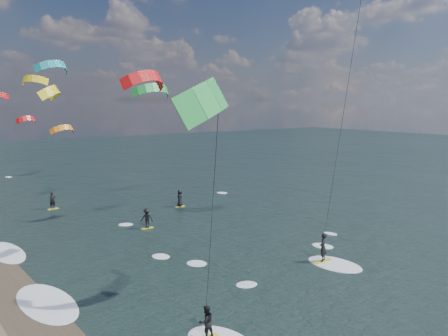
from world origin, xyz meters
TOP-DOWN VIEW (x-y plane):
  - kitesurfer_near_a at (3.32, 5.86)m, footprint 8.21×9.17m
  - kitesurfer_near_b at (-8.39, 2.20)m, footprint 6.68×9.16m
  - far_kitesurfers at (2.46, 30.18)m, footprint 12.17×13.44m
  - bg_kite_field at (0.07, 52.23)m, footprint 13.48×71.44m
  - shoreline_surf at (-10.80, 14.75)m, footprint 2.40×79.40m

SIDE VIEW (x-z plane):
  - shoreline_surf at x=-10.80m, z-range -0.06..0.06m
  - far_kitesurfers at x=2.46m, z-range 0.00..1.78m
  - kitesurfer_near_b at x=-8.39m, z-range 1.48..13.90m
  - bg_kite_field at x=0.07m, z-range 6.84..15.98m
  - kitesurfer_near_a at x=3.32m, z-range 5.41..24.14m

